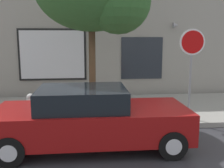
{
  "coord_description": "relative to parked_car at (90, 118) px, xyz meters",
  "views": [
    {
      "loc": [
        -0.71,
        -6.13,
        2.6
      ],
      "look_at": [
        0.05,
        1.8,
        1.2
      ],
      "focal_mm": 42.9,
      "sensor_mm": 36.0,
      "label": 1
    }
  ],
  "objects": [
    {
      "name": "sidewalk",
      "position": [
        0.64,
        3.05,
        -0.64
      ],
      "size": [
        20.0,
        4.0,
        0.15
      ],
      "primitive_type": "cube",
      "color": "gray",
      "rests_on": "ground"
    },
    {
      "name": "building_facade",
      "position": [
        0.62,
        5.55,
        2.77
      ],
      "size": [
        20.0,
        0.67,
        7.0
      ],
      "color": "#9E998E",
      "rests_on": "ground"
    },
    {
      "name": "fire_hydrant",
      "position": [
        -1.72,
        1.75,
        -0.16
      ],
      "size": [
        0.3,
        0.44,
        0.83
      ],
      "color": "white",
      "rests_on": "sidewalk"
    },
    {
      "name": "stop_sign",
      "position": [
        3.01,
        1.53,
        1.34
      ],
      "size": [
        0.76,
        0.1,
        2.69
      ],
      "color": "gray",
      "rests_on": "sidewalk"
    },
    {
      "name": "parked_car",
      "position": [
        0.0,
        0.0,
        0.0
      ],
      "size": [
        4.48,
        1.88,
        1.45
      ],
      "color": "maroon",
      "rests_on": "ground"
    },
    {
      "name": "ground_plane",
      "position": [
        0.64,
        0.05,
        -0.71
      ],
      "size": [
        60.0,
        60.0,
        0.0
      ],
      "primitive_type": "plane",
      "color": "#333338"
    }
  ]
}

